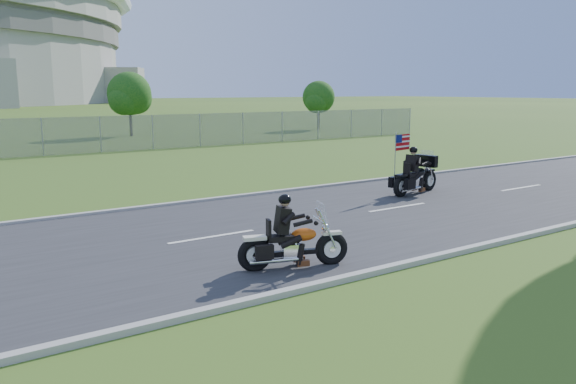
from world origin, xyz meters
TOP-DOWN VIEW (x-y plane):
  - ground at (0.00, 0.00)m, footprint 420.00×420.00m
  - road at (0.00, 0.00)m, footprint 120.00×8.00m
  - curb_north at (0.00, 4.05)m, footprint 120.00×0.18m
  - curb_south at (0.00, -4.05)m, footprint 120.00×0.18m
  - tree_fence_near at (6.04, 30.04)m, footprint 3.52×3.28m
  - tree_fence_far at (22.04, 28.03)m, footprint 3.08×2.87m
  - motorcycle_lead at (-1.72, -2.92)m, footprint 2.17×0.99m
  - motorcycle_follow at (6.12, 1.35)m, footprint 2.39×0.96m

SIDE VIEW (x-z plane):
  - ground at x=0.00m, z-range 0.00..0.00m
  - road at x=0.00m, z-range 0.00..0.04m
  - curb_north at x=0.00m, z-range -0.01..0.11m
  - curb_south at x=0.00m, z-range -0.01..0.11m
  - motorcycle_lead at x=-1.72m, z-range -0.27..1.23m
  - motorcycle_follow at x=6.12m, z-range -0.45..1.56m
  - tree_fence_far at x=22.04m, z-range 0.54..4.74m
  - tree_fence_near at x=6.04m, z-range 0.60..5.35m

